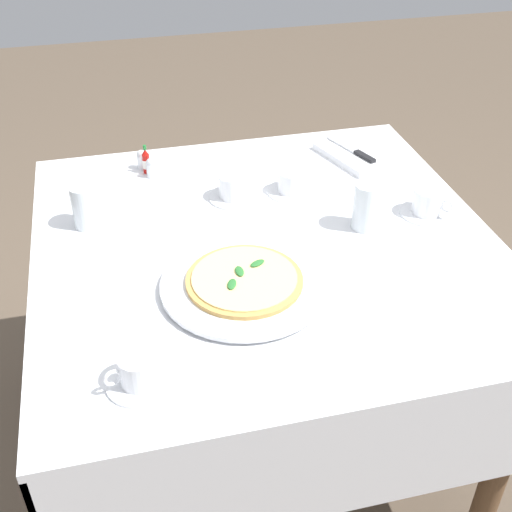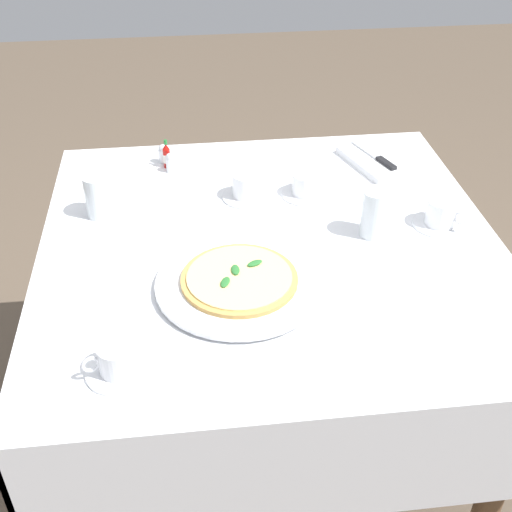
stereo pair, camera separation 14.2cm
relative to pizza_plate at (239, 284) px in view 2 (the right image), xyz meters
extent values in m
plane|color=brown|center=(0.17, -0.09, -0.74)|extent=(8.00, 8.00, 0.00)
cube|color=white|center=(0.17, -0.09, -0.02)|extent=(1.08, 1.08, 0.02)
cube|color=white|center=(0.17, -0.63, -0.17)|extent=(1.08, 0.01, 0.28)
cube|color=white|center=(0.17, 0.44, -0.17)|extent=(1.08, 0.01, 0.28)
cube|color=white|center=(-0.37, -0.09, -0.17)|extent=(0.01, 1.08, 0.28)
cube|color=white|center=(0.70, -0.09, -0.17)|extent=(0.01, 1.08, 0.28)
cylinder|color=brown|center=(-0.28, -0.54, -0.39)|extent=(0.06, 0.06, 0.71)
cylinder|color=brown|center=(0.61, -0.54, -0.39)|extent=(0.06, 0.06, 0.71)
cylinder|color=brown|center=(0.61, 0.36, -0.39)|extent=(0.06, 0.06, 0.71)
cylinder|color=white|center=(0.00, 0.00, -0.01)|extent=(0.22, 0.22, 0.01)
cylinder|color=white|center=(0.00, 0.00, 0.00)|extent=(0.36, 0.36, 0.01)
cylinder|color=tan|center=(0.00, 0.00, 0.01)|extent=(0.25, 0.25, 0.01)
cylinder|color=#F4DB8E|center=(0.00, 0.00, 0.02)|extent=(0.22, 0.22, 0.00)
ellipsoid|color=#2D7533|center=(-0.02, 0.03, 0.02)|extent=(0.04, 0.03, 0.01)
ellipsoid|color=#2D7533|center=(0.04, -0.04, 0.02)|extent=(0.03, 0.04, 0.01)
ellipsoid|color=#2D7533|center=(0.02, 0.01, 0.02)|extent=(0.04, 0.02, 0.01)
cylinder|color=white|center=(0.38, -0.06, -0.01)|extent=(0.13, 0.13, 0.01)
cylinder|color=white|center=(0.38, -0.06, 0.03)|extent=(0.08, 0.08, 0.06)
torus|color=white|center=(0.42, -0.09, 0.03)|extent=(0.03, 0.03, 0.03)
cylinder|color=black|center=(0.38, -0.06, 0.05)|extent=(0.07, 0.07, 0.00)
cylinder|color=white|center=(0.37, -0.21, -0.01)|extent=(0.13, 0.13, 0.01)
cylinder|color=white|center=(0.37, -0.21, 0.02)|extent=(0.08, 0.08, 0.06)
torus|color=white|center=(0.40, -0.25, 0.03)|extent=(0.03, 0.03, 0.03)
cylinder|color=black|center=(0.37, -0.21, 0.05)|extent=(0.07, 0.07, 0.00)
cylinder|color=white|center=(-0.22, 0.24, -0.01)|extent=(0.13, 0.13, 0.01)
cylinder|color=white|center=(-0.22, 0.24, 0.02)|extent=(0.08, 0.08, 0.06)
torus|color=white|center=(-0.24, 0.29, 0.03)|extent=(0.02, 0.04, 0.03)
cylinder|color=black|center=(-0.22, 0.24, 0.05)|extent=(0.07, 0.07, 0.00)
cylinder|color=white|center=(0.19, -0.51, -0.01)|extent=(0.13, 0.13, 0.01)
cylinder|color=white|center=(0.19, -0.51, 0.03)|extent=(0.08, 0.08, 0.06)
torus|color=white|center=(0.15, -0.54, 0.03)|extent=(0.03, 0.03, 0.03)
cylinder|color=black|center=(0.19, -0.51, 0.06)|extent=(0.07, 0.07, 0.00)
cylinder|color=white|center=(0.33, 0.31, 0.04)|extent=(0.07, 0.07, 0.11)
cylinder|color=silver|center=(0.33, 0.31, 0.03)|extent=(0.06, 0.06, 0.08)
cylinder|color=white|center=(0.16, -0.34, 0.05)|extent=(0.07, 0.07, 0.12)
cylinder|color=silver|center=(0.16, -0.34, 0.03)|extent=(0.06, 0.06, 0.07)
cube|color=white|center=(0.52, -0.44, 0.00)|extent=(0.25, 0.19, 0.02)
cube|color=silver|center=(0.56, -0.42, 0.01)|extent=(0.12, 0.06, 0.01)
cube|color=black|center=(0.47, -0.46, 0.01)|extent=(0.08, 0.04, 0.01)
cylinder|color=#B7140F|center=(0.57, 0.15, 0.02)|extent=(0.02, 0.02, 0.05)
cylinder|color=white|center=(0.57, 0.15, 0.02)|extent=(0.02, 0.02, 0.02)
cone|color=#B7140F|center=(0.57, 0.15, 0.05)|extent=(0.02, 0.02, 0.02)
cylinder|color=#1E722D|center=(0.57, 0.15, 0.07)|extent=(0.01, 0.01, 0.01)
cylinder|color=white|center=(0.60, 0.16, 0.01)|extent=(0.03, 0.03, 0.04)
cylinder|color=white|center=(0.60, 0.16, 0.00)|extent=(0.02, 0.02, 0.03)
sphere|color=silver|center=(0.60, 0.16, 0.03)|extent=(0.02, 0.02, 0.02)
cylinder|color=white|center=(0.54, 0.14, 0.01)|extent=(0.03, 0.03, 0.04)
cylinder|color=#38332D|center=(0.54, 0.14, 0.00)|extent=(0.02, 0.02, 0.03)
sphere|color=silver|center=(0.54, 0.14, 0.03)|extent=(0.02, 0.02, 0.02)
camera|label=1|loc=(-1.07, 0.24, 0.86)|focal=46.07mm
camera|label=2|loc=(-1.10, 0.10, 0.86)|focal=46.07mm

